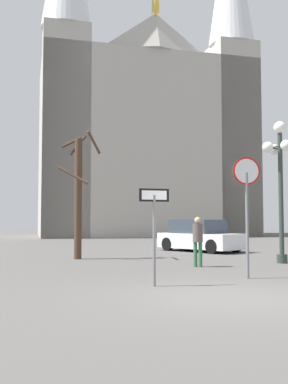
% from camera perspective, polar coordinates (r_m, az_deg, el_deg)
% --- Properties ---
extents(ground_plane, '(120.00, 120.00, 0.00)m').
position_cam_1_polar(ground_plane, '(9.08, 10.18, -12.86)').
color(ground_plane, '#514F4C').
extents(cathedral, '(20.47, 13.33, 33.96)m').
position_cam_1_polar(cathedral, '(43.85, 0.11, 8.21)').
color(cathedral, '#ADA89E').
rests_on(cathedral, ground).
extents(stop_sign, '(0.72, 0.08, 3.10)m').
position_cam_1_polar(stop_sign, '(11.95, 12.76, -0.30)').
color(stop_sign, slate).
rests_on(stop_sign, ground).
extents(one_way_arrow_sign, '(0.70, 0.13, 2.19)m').
position_cam_1_polar(one_way_arrow_sign, '(10.27, 1.29, -3.71)').
color(one_way_arrow_sign, slate).
rests_on(one_way_arrow_sign, ground).
extents(street_lamp, '(1.29, 1.29, 4.94)m').
position_cam_1_polar(street_lamp, '(16.55, 16.73, 3.13)').
color(street_lamp, '#2D3833').
rests_on(street_lamp, ground).
extents(bare_tree, '(1.65, 1.54, 4.83)m').
position_cam_1_polar(bare_tree, '(17.58, -8.23, -0.16)').
color(bare_tree, '#473323').
rests_on(bare_tree, ground).
extents(parked_car_near_white, '(3.79, 4.43, 1.49)m').
position_cam_1_polar(parked_car_near_white, '(21.82, 7.04, -5.57)').
color(parked_car_near_white, silver).
rests_on(parked_car_near_white, ground).
extents(pedestrian_walking, '(0.32, 0.32, 1.58)m').
position_cam_1_polar(pedestrian_walking, '(14.59, 6.76, -5.61)').
color(pedestrian_walking, '#33663F').
rests_on(pedestrian_walking, ground).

